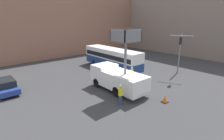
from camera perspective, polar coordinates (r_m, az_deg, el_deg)
name	(u,v)px	position (r m, az deg, el deg)	size (l,w,h in m)	color
ground_plane	(115,88)	(19.36, 0.89, -6.01)	(120.00, 120.00, 0.00)	#38383A
building_backdrop_far	(36,26)	(38.72, -23.65, 12.94)	(44.00, 10.00, 11.74)	#936651
building_backdrop_side	(190,22)	(43.03, 24.09, 14.00)	(10.00, 28.00, 13.04)	gray
utility_truck	(118,77)	(18.35, 1.86, -2.38)	(2.52, 6.56, 6.44)	white
city_bus	(112,57)	(26.41, 0.03, 4.24)	(2.47, 10.41, 3.05)	navy
traffic_light_pole	(180,47)	(24.64, 21.34, 6.90)	(2.81, 2.56, 5.59)	slate
road_worker_near_truck	(120,94)	(15.56, 2.74, -7.94)	(0.38, 0.38, 1.94)	navy
road_worker_directing	(132,74)	(21.19, 6.45, -1.44)	(0.38, 0.38, 1.83)	navy
traffic_cone_near_truck	(165,99)	(16.95, 16.90, -9.06)	(0.58, 0.58, 0.66)	black
parked_car_curbside	(5,86)	(21.13, -31.48, -4.44)	(1.88, 4.36, 1.47)	navy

